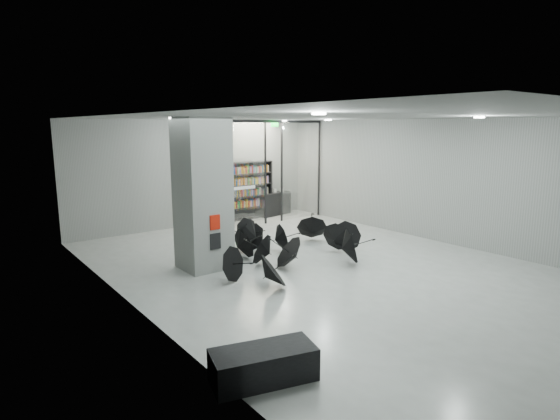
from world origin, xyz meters
TOP-DOWN VIEW (x-y plane):
  - room at (0.00, 0.00)m, footprint 14.00×14.02m
  - column at (-2.50, 2.00)m, footprint 1.20×1.20m
  - fire_cabinet at (-2.50, 1.38)m, footprint 0.28×0.04m
  - info_panel at (-2.50, 1.38)m, footprint 0.30×0.03m
  - exit_sign at (2.40, 5.30)m, footprint 0.30×0.06m
  - glass_partition at (2.39, 5.50)m, footprint 5.06×0.08m
  - bench at (-4.48, -3.47)m, footprint 1.69×1.08m
  - bookshelf at (2.15, 6.75)m, footprint 2.14×0.45m
  - shop_counter at (3.40, 6.76)m, footprint 1.69×0.90m
  - umbrella_cluster at (-0.30, 1.38)m, footprint 5.45×4.47m

SIDE VIEW (x-z plane):
  - bench at x=-4.48m, z-range 0.00..0.50m
  - umbrella_cluster at x=-0.30m, z-range -0.32..0.93m
  - shop_counter at x=3.40m, z-range 0.00..0.97m
  - info_panel at x=-2.50m, z-range 0.64..1.06m
  - bookshelf at x=2.15m, z-range 0.00..2.35m
  - fire_cabinet at x=-2.50m, z-range 1.16..1.54m
  - column at x=-2.50m, z-range 0.00..4.00m
  - glass_partition at x=2.39m, z-range 0.18..4.18m
  - room at x=0.00m, z-range 0.84..4.85m
  - exit_sign at x=2.40m, z-range 3.74..3.90m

